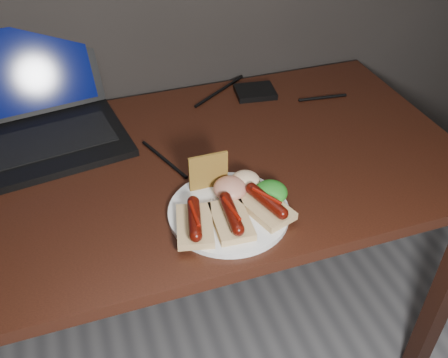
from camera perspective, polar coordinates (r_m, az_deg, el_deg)
name	(u,v)px	position (r m, az deg, el deg)	size (l,w,h in m)	color
desk	(173,195)	(1.22, -5.90, -1.83)	(1.40, 0.70, 0.75)	#33150C
laptop	(37,118)	(1.32, -20.57, 6.58)	(0.43, 0.41, 0.25)	black
hard_drive	(255,92)	(1.44, 3.58, 9.92)	(0.11, 0.09, 0.02)	black
desk_cables	(170,129)	(1.28, -6.23, 5.70)	(1.01, 0.42, 0.01)	black
plate	(229,212)	(1.03, 0.54, -3.77)	(0.25, 0.25, 0.01)	silver
bread_sausage_left	(195,223)	(0.97, -3.37, -4.99)	(0.09, 0.13, 0.04)	tan
bread_sausage_center	(231,218)	(0.98, 0.85, -4.43)	(0.08, 0.12, 0.04)	tan
bread_sausage_right	(266,205)	(1.01, 4.83, -2.96)	(0.10, 0.13, 0.04)	tan
crispbread	(208,171)	(1.05, -1.79, 0.90)	(0.09, 0.01, 0.09)	#A37B2C
salad_greens	(271,192)	(1.04, 5.37, -1.50)	(0.07, 0.07, 0.04)	#136216
salsa_mound	(230,188)	(1.04, 0.71, -1.06)	(0.07, 0.07, 0.04)	#A31015
coleslaw_mound	(245,181)	(1.07, 2.45, -0.22)	(0.06, 0.06, 0.04)	silver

